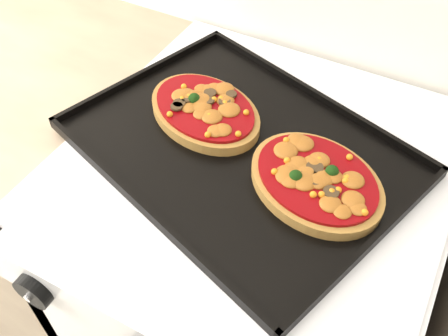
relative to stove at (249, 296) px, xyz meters
The scene contains 5 objects.
stove is the anchor object (origin of this frame).
knob_left 0.55m from the stove, 118.82° to the right, with size 0.06×0.06×0.02m, color black.
baking_tray 0.47m from the stove, behind, with size 0.51×0.37×0.02m, color black.
pizza_left 0.49m from the stove, 164.93° to the left, with size 0.21×0.15×0.03m, color #A37638, non-canonical shape.
pizza_right 0.49m from the stove, 13.56° to the right, with size 0.21×0.16×0.03m, color #A37638, non-canonical shape.
Camera 1 is at (0.17, 1.20, 1.48)m, focal length 40.00 mm.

